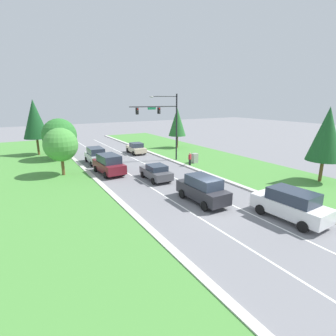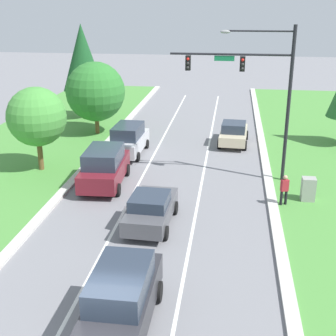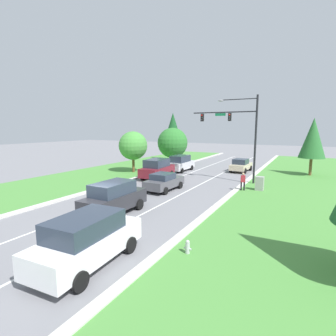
{
  "view_description": "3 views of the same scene",
  "coord_description": "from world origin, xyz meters",
  "px_view_note": "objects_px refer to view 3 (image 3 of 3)",
  "views": [
    {
      "loc": [
        -12.24,
        -14.14,
        8.0
      ],
      "look_at": [
        0.58,
        7.78,
        1.39
      ],
      "focal_mm": 28.0,
      "sensor_mm": 36.0,
      "label": 1
    },
    {
      "loc": [
        3.33,
        -10.64,
        10.04
      ],
      "look_at": [
        0.31,
        11.1,
        2.09
      ],
      "focal_mm": 50.0,
      "sensor_mm": 36.0,
      "label": 2
    },
    {
      "loc": [
        11.17,
        -11.36,
        5.63
      ],
      "look_at": [
        -1.44,
        11.98,
        1.54
      ],
      "focal_mm": 28.0,
      "sensor_mm": 36.0,
      "label": 3
    }
  ],
  "objects_px": {
    "traffic_signal_mast": "(238,127)",
    "conifer_far_right_tree": "(313,138)",
    "champagne_sedan": "(241,165)",
    "pedestrian": "(243,181)",
    "graphite_sedan": "(164,182)",
    "white_suv": "(87,239)",
    "fire_hydrant": "(188,248)",
    "burgundy_suv": "(157,169)",
    "oak_far_left_tree": "(133,146)",
    "charcoal_suv": "(114,198)",
    "conifer_mid_left_tree": "(173,129)",
    "oak_near_left_tree": "(173,143)",
    "silver_suv": "(180,163)",
    "utility_cabinet": "(260,184)"
  },
  "relations": [
    {
      "from": "traffic_signal_mast",
      "to": "champagne_sedan",
      "type": "relative_size",
      "value": 1.98
    },
    {
      "from": "silver_suv",
      "to": "traffic_signal_mast",
      "type": "bearing_deg",
      "value": -23.05
    },
    {
      "from": "burgundy_suv",
      "to": "fire_hydrant",
      "type": "bearing_deg",
      "value": -58.21
    },
    {
      "from": "traffic_signal_mast",
      "to": "burgundy_suv",
      "type": "height_order",
      "value": "traffic_signal_mast"
    },
    {
      "from": "traffic_signal_mast",
      "to": "conifer_far_right_tree",
      "type": "relative_size",
      "value": 1.3
    },
    {
      "from": "burgundy_suv",
      "to": "oak_far_left_tree",
      "type": "height_order",
      "value": "oak_far_left_tree"
    },
    {
      "from": "utility_cabinet",
      "to": "conifer_far_right_tree",
      "type": "relative_size",
      "value": 0.19
    },
    {
      "from": "white_suv",
      "to": "pedestrian",
      "type": "bearing_deg",
      "value": 76.83
    },
    {
      "from": "conifer_far_right_tree",
      "to": "traffic_signal_mast",
      "type": "bearing_deg",
      "value": -131.18
    },
    {
      "from": "charcoal_suv",
      "to": "oak_far_left_tree",
      "type": "relative_size",
      "value": 0.94
    },
    {
      "from": "utility_cabinet",
      "to": "traffic_signal_mast",
      "type": "bearing_deg",
      "value": 134.65
    },
    {
      "from": "traffic_signal_mast",
      "to": "white_suv",
      "type": "height_order",
      "value": "traffic_signal_mast"
    },
    {
      "from": "white_suv",
      "to": "fire_hydrant",
      "type": "height_order",
      "value": "white_suv"
    },
    {
      "from": "utility_cabinet",
      "to": "pedestrian",
      "type": "xyz_separation_m",
      "value": [
        -1.31,
        -0.75,
        0.28
      ]
    },
    {
      "from": "burgundy_suv",
      "to": "fire_hydrant",
      "type": "height_order",
      "value": "burgundy_suv"
    },
    {
      "from": "traffic_signal_mast",
      "to": "conifer_mid_left_tree",
      "type": "xyz_separation_m",
      "value": [
        -14.19,
        13.14,
        -0.42
      ]
    },
    {
      "from": "white_suv",
      "to": "burgundy_suv",
      "type": "bearing_deg",
      "value": 108.66
    },
    {
      "from": "silver_suv",
      "to": "utility_cabinet",
      "type": "relative_size",
      "value": 3.62
    },
    {
      "from": "pedestrian",
      "to": "traffic_signal_mast",
      "type": "bearing_deg",
      "value": -89.83
    },
    {
      "from": "graphite_sedan",
      "to": "conifer_far_right_tree",
      "type": "bearing_deg",
      "value": 53.22
    },
    {
      "from": "graphite_sedan",
      "to": "burgundy_suv",
      "type": "distance_m",
      "value": 5.79
    },
    {
      "from": "graphite_sedan",
      "to": "pedestrian",
      "type": "height_order",
      "value": "pedestrian"
    },
    {
      "from": "champagne_sedan",
      "to": "pedestrian",
      "type": "relative_size",
      "value": 2.63
    },
    {
      "from": "oak_far_left_tree",
      "to": "traffic_signal_mast",
      "type": "bearing_deg",
      "value": 1.08
    },
    {
      "from": "charcoal_suv",
      "to": "conifer_mid_left_tree",
      "type": "bearing_deg",
      "value": 109.61
    },
    {
      "from": "graphite_sedan",
      "to": "oak_far_left_tree",
      "type": "relative_size",
      "value": 0.85
    },
    {
      "from": "graphite_sedan",
      "to": "fire_hydrant",
      "type": "xyz_separation_m",
      "value": [
        6.91,
        -10.18,
        -0.47
      ]
    },
    {
      "from": "traffic_signal_mast",
      "to": "champagne_sedan",
      "type": "distance_m",
      "value": 8.64
    },
    {
      "from": "pedestrian",
      "to": "conifer_far_right_tree",
      "type": "bearing_deg",
      "value": -137.46
    },
    {
      "from": "utility_cabinet",
      "to": "oak_near_left_tree",
      "type": "distance_m",
      "value": 18.53
    },
    {
      "from": "charcoal_suv",
      "to": "white_suv",
      "type": "bearing_deg",
      "value": -59.68
    },
    {
      "from": "silver_suv",
      "to": "conifer_far_right_tree",
      "type": "height_order",
      "value": "conifer_far_right_tree"
    },
    {
      "from": "utility_cabinet",
      "to": "conifer_mid_left_tree",
      "type": "relative_size",
      "value": 0.16
    },
    {
      "from": "silver_suv",
      "to": "graphite_sedan",
      "type": "relative_size",
      "value": 1.09
    },
    {
      "from": "utility_cabinet",
      "to": "pedestrian",
      "type": "distance_m",
      "value": 1.54
    },
    {
      "from": "champagne_sedan",
      "to": "oak_near_left_tree",
      "type": "distance_m",
      "value": 10.99
    },
    {
      "from": "conifer_far_right_tree",
      "to": "conifer_mid_left_tree",
      "type": "relative_size",
      "value": 0.83
    },
    {
      "from": "charcoal_suv",
      "to": "burgundy_suv",
      "type": "relative_size",
      "value": 0.95
    },
    {
      "from": "white_suv",
      "to": "conifer_far_right_tree",
      "type": "height_order",
      "value": "conifer_far_right_tree"
    },
    {
      "from": "white_suv",
      "to": "oak_far_left_tree",
      "type": "relative_size",
      "value": 1.0
    },
    {
      "from": "white_suv",
      "to": "conifer_far_right_tree",
      "type": "relative_size",
      "value": 0.77
    },
    {
      "from": "oak_far_left_tree",
      "to": "conifer_mid_left_tree",
      "type": "bearing_deg",
      "value": 95.63
    },
    {
      "from": "charcoal_suv",
      "to": "oak_near_left_tree",
      "type": "relative_size",
      "value": 0.87
    },
    {
      "from": "silver_suv",
      "to": "graphite_sedan",
      "type": "xyz_separation_m",
      "value": [
        3.35,
        -10.39,
        -0.22
      ]
    },
    {
      "from": "graphite_sedan",
      "to": "champagne_sedan",
      "type": "bearing_deg",
      "value": 76.84
    },
    {
      "from": "utility_cabinet",
      "to": "champagne_sedan",
      "type": "bearing_deg",
      "value": 111.71
    },
    {
      "from": "graphite_sedan",
      "to": "fire_hydrant",
      "type": "height_order",
      "value": "graphite_sedan"
    },
    {
      "from": "graphite_sedan",
      "to": "champagne_sedan",
      "type": "relative_size",
      "value": 0.99
    },
    {
      "from": "fire_hydrant",
      "to": "oak_near_left_tree",
      "type": "height_order",
      "value": "oak_near_left_tree"
    },
    {
      "from": "traffic_signal_mast",
      "to": "oak_near_left_tree",
      "type": "distance_m",
      "value": 14.56
    }
  ]
}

